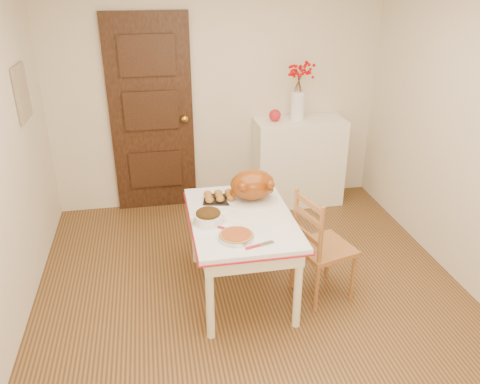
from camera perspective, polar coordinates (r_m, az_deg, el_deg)
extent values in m
cube|color=#402A13|center=(3.89, 2.11, -13.52)|extent=(3.50, 4.00, 0.00)
cube|color=beige|center=(5.14, -2.67, 11.85)|extent=(3.50, 0.00, 2.50)
cube|color=black|center=(5.12, -10.44, 8.86)|extent=(0.85, 0.06, 2.06)
cube|color=tan|center=(4.38, -24.48, 10.67)|extent=(0.03, 0.35, 0.45)
cube|color=white|center=(5.35, 6.91, 3.59)|extent=(0.96, 0.43, 0.96)
sphere|color=#B31921|center=(5.10, 4.17, 9.07)|extent=(0.13, 0.13, 0.13)
cylinder|color=#994119|center=(3.38, -0.44, -5.18)|extent=(0.31, 0.31, 0.05)
cylinder|color=white|center=(4.13, 0.06, 1.18)|extent=(0.08, 0.08, 0.11)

